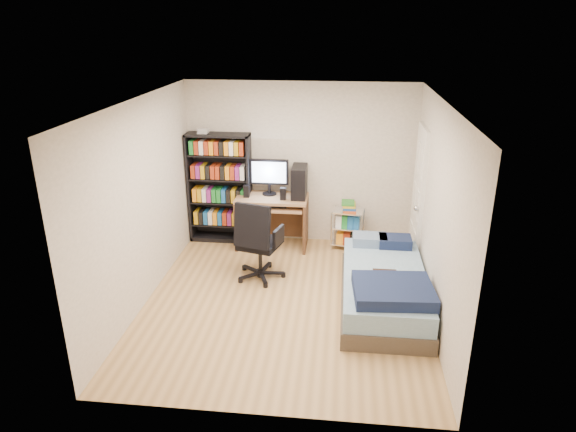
# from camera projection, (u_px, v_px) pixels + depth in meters

# --- Properties ---
(room) EXTENTS (3.58, 4.08, 2.58)m
(room) POSITION_uv_depth(u_px,v_px,m) (285.00, 209.00, 6.04)
(room) COLOR tan
(room) RESTS_ON ground
(media_shelf) EXTENTS (0.97, 0.32, 1.80)m
(media_shelf) POSITION_uv_depth(u_px,v_px,m) (220.00, 187.00, 8.01)
(media_shelf) COLOR black
(media_shelf) RESTS_ON room
(computer_desk) EXTENTS (1.08, 0.63, 1.36)m
(computer_desk) POSITION_uv_depth(u_px,v_px,m) (279.00, 201.00, 7.87)
(computer_desk) COLOR #A47C54
(computer_desk) RESTS_ON room
(office_chair) EXTENTS (0.82, 0.82, 1.13)m
(office_chair) POSITION_uv_depth(u_px,v_px,m) (259.00, 254.00, 6.95)
(office_chair) COLOR black
(office_chair) RESTS_ON room
(wire_cart) EXTENTS (0.52, 0.41, 0.76)m
(wire_cart) POSITION_uv_depth(u_px,v_px,m) (348.00, 218.00, 7.84)
(wire_cart) COLOR silver
(wire_cart) RESTS_ON room
(bed) EXTENTS (1.03, 2.05, 0.59)m
(bed) POSITION_uv_depth(u_px,v_px,m) (384.00, 287.00, 6.31)
(bed) COLOR #51463C
(bed) RESTS_ON room
(door) EXTENTS (0.12, 0.80, 2.00)m
(door) POSITION_uv_depth(u_px,v_px,m) (418.00, 197.00, 7.21)
(door) COLOR white
(door) RESTS_ON room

